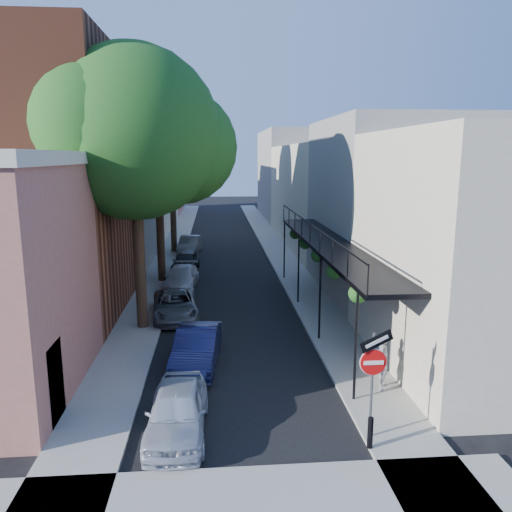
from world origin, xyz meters
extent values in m
plane|color=black|center=(0.00, 0.00, 0.00)|extent=(160.00, 160.00, 0.00)
cube|color=black|center=(0.00, 30.00, 0.01)|extent=(6.00, 64.00, 0.01)
cube|color=gray|center=(-4.00, 30.00, 0.06)|extent=(2.00, 64.00, 0.12)
cube|color=gray|center=(4.00, 30.00, 0.06)|extent=(2.00, 64.00, 0.12)
cube|color=gray|center=(0.00, -1.00, 0.06)|extent=(12.00, 2.00, 0.12)
cube|color=beige|center=(-5.05, 2.50, 1.20)|extent=(0.10, 1.20, 2.20)
cube|color=brown|center=(-10.00, 14.00, 6.00)|extent=(10.00, 12.00, 12.00)
cube|color=gray|center=(-5.02, 14.00, 8.00)|extent=(0.06, 7.00, 4.00)
cube|color=gray|center=(-9.00, 26.00, 4.50)|extent=(8.00, 12.00, 9.00)
cube|color=beige|center=(-9.00, 40.00, 5.00)|extent=(8.00, 16.00, 10.00)
cube|color=#BA6F5F|center=(-9.00, 54.00, 4.00)|extent=(8.00, 12.00, 8.00)
cube|color=beige|center=(9.00, 5.50, 4.00)|extent=(8.00, 9.00, 8.00)
cube|color=gray|center=(9.00, 15.00, 4.50)|extent=(8.00, 10.00, 9.00)
cube|color=beige|center=(9.00, 30.00, 4.00)|extent=(8.00, 20.00, 8.00)
cube|color=gray|center=(9.00, 48.00, 5.00)|extent=(8.00, 16.00, 10.00)
cube|color=black|center=(4.20, 10.00, 3.50)|extent=(2.00, 16.00, 0.15)
cube|color=black|center=(3.25, 10.00, 4.38)|extent=(0.05, 16.00, 0.05)
cylinder|color=black|center=(3.30, 3.00, 1.81)|extent=(0.08, 0.08, 3.40)
cylinder|color=black|center=(3.30, 18.00, 1.81)|extent=(0.08, 0.08, 3.40)
sphere|color=#1E4D16|center=(3.60, 4.00, 3.05)|extent=(0.60, 0.60, 0.60)
sphere|color=#1E4D16|center=(3.60, 10.00, 3.05)|extent=(0.60, 0.60, 0.60)
sphere|color=#1E4D16|center=(3.60, 16.00, 3.05)|extent=(0.60, 0.60, 0.60)
cylinder|color=#595B60|center=(3.15, 1.00, 1.45)|extent=(0.07, 0.07, 2.90)
cylinder|color=red|center=(3.15, 0.96, 2.15)|extent=(0.66, 0.04, 0.66)
cube|color=white|center=(3.15, 0.93, 2.15)|extent=(0.50, 0.02, 0.10)
cylinder|color=white|center=(3.15, 0.98, 2.15)|extent=(0.70, 0.02, 0.70)
cube|color=black|center=(3.20, 0.95, 2.70)|extent=(0.89, 0.15, 0.58)
cube|color=white|center=(3.20, 0.92, 2.70)|extent=(0.60, 0.10, 0.31)
cylinder|color=black|center=(3.00, 0.50, 0.52)|extent=(0.14, 0.14, 0.80)
cylinder|color=#372416|center=(-3.80, 10.00, 3.50)|extent=(0.44, 0.44, 7.00)
sphere|color=#1E4D16|center=(-3.80, 10.00, 8.02)|extent=(6.80, 6.80, 6.80)
sphere|color=#1E4D16|center=(-2.10, 11.02, 7.52)|extent=(4.76, 4.76, 4.76)
cylinder|color=#372416|center=(-3.80, 18.00, 3.15)|extent=(0.44, 0.44, 6.30)
sphere|color=#1E4D16|center=(-3.80, 18.00, 7.20)|extent=(6.00, 6.00, 6.00)
sphere|color=#1E4D16|center=(-2.30, 18.90, 6.70)|extent=(4.20, 4.20, 4.20)
cylinder|color=#372416|center=(-3.80, 27.00, 3.67)|extent=(0.44, 0.44, 7.35)
sphere|color=#1E4D16|center=(-3.80, 27.00, 8.40)|extent=(7.00, 7.00, 7.00)
sphere|color=#1E4D16|center=(-2.05, 28.05, 7.90)|extent=(4.90, 4.90, 4.90)
imported|color=#ABB2BE|center=(-1.76, 1.74, 0.64)|extent=(1.60, 3.80, 1.28)
imported|color=#13163C|center=(-1.40, 6.04, 0.66)|extent=(1.78, 4.13, 1.32)
imported|color=#595B61|center=(-2.54, 11.38, 0.58)|extent=(2.34, 4.36, 1.16)
imported|color=silver|center=(-2.60, 16.45, 0.60)|extent=(2.00, 4.26, 1.20)
imported|color=black|center=(-2.60, 20.68, 0.63)|extent=(1.79, 3.81, 1.26)
imported|color=#646055|center=(-2.60, 26.46, 0.66)|extent=(1.77, 4.12, 1.32)
imported|color=slate|center=(4.35, 3.60, 1.00)|extent=(0.54, 0.71, 1.76)
camera|label=1|loc=(-0.69, -10.31, 7.15)|focal=35.00mm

